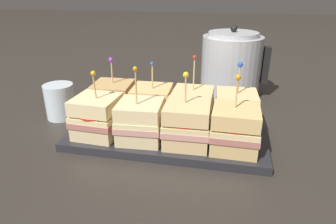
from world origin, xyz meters
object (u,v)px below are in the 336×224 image
(sandwich_back_far_left, at_px, (113,101))
(sandwich_front_center_right, at_px, (187,124))
(sandwich_front_far_left, at_px, (97,117))
(drinking_glass, at_px, (60,101))
(sandwich_front_far_right, at_px, (235,129))
(sandwich_back_center_left, at_px, (152,104))
(sandwich_front_center_left, at_px, (140,121))
(kettle_steel, at_px, (231,65))
(sandwich_back_center_right, at_px, (193,107))
(serving_platter, at_px, (168,134))
(sandwich_back_far_right, at_px, (236,110))

(sandwich_back_far_left, bearing_deg, sandwich_front_center_right, -26.10)
(sandwich_front_far_left, bearing_deg, drinking_glass, 145.18)
(sandwich_front_far_right, bearing_deg, sandwich_back_center_left, 152.93)
(sandwich_front_center_left, bearing_deg, sandwich_front_far_right, -0.30)
(sandwich_front_center_left, xyz_separation_m, sandwich_front_center_right, (0.10, 0.00, 0.00))
(sandwich_front_far_right, bearing_deg, kettle_steel, 92.28)
(sandwich_front_center_right, distance_m, drinking_glass, 0.36)
(sandwich_back_far_left, height_order, sandwich_back_center_left, sandwich_back_far_left)
(sandwich_back_center_right, bearing_deg, sandwich_back_far_left, -179.09)
(serving_platter, distance_m, sandwich_back_center_right, 0.09)
(sandwich_back_center_right, distance_m, kettle_steel, 0.28)
(sandwich_back_center_right, xyz_separation_m, drinking_glass, (-0.34, 0.01, -0.02))
(serving_platter, relative_size, sandwich_back_far_right, 2.80)
(sandwich_back_center_right, bearing_deg, sandwich_back_center_left, -179.30)
(drinking_glass, bearing_deg, sandwich_front_center_right, -16.71)
(sandwich_front_far_left, xyz_separation_m, sandwich_front_center_left, (0.10, 0.00, -0.00))
(sandwich_front_center_left, relative_size, sandwich_front_center_right, 1.06)
(sandwich_back_center_right, height_order, kettle_steel, kettle_steel)
(sandwich_back_far_left, height_order, kettle_steel, kettle_steel)
(sandwich_back_far_left, bearing_deg, sandwich_back_center_left, 1.12)
(serving_platter, xyz_separation_m, sandwich_front_center_right, (0.05, -0.05, 0.05))
(serving_platter, height_order, kettle_steel, kettle_steel)
(sandwich_front_center_right, bearing_deg, sandwich_back_center_left, 135.27)
(serving_platter, bearing_deg, drinking_glass, 169.49)
(sandwich_back_center_right, bearing_deg, sandwich_front_center_right, -89.33)
(sandwich_front_center_left, height_order, sandwich_back_far_right, sandwich_front_center_left)
(sandwich_front_far_right, bearing_deg, sandwich_back_far_right, 88.97)
(sandwich_front_center_right, bearing_deg, sandwich_front_far_right, -1.00)
(sandwich_back_center_left, xyz_separation_m, sandwich_back_far_right, (0.20, 0.00, 0.00))
(sandwich_front_center_left, distance_m, sandwich_front_center_right, 0.10)
(sandwich_back_far_left, relative_size, sandwich_back_center_right, 0.92)
(sandwich_front_far_right, xyz_separation_m, sandwich_back_far_right, (0.00, 0.10, -0.00))
(sandwich_back_far_right, relative_size, drinking_glass, 1.73)
(sandwich_front_center_left, distance_m, sandwich_back_center_right, 0.14)
(sandwich_front_far_left, height_order, sandwich_back_far_right, sandwich_back_far_right)
(sandwich_front_center_left, height_order, sandwich_front_center_right, sandwich_front_center_left)
(sandwich_back_far_left, relative_size, drinking_glass, 1.67)
(sandwich_front_center_left, xyz_separation_m, sandwich_back_center_right, (0.10, 0.10, -0.00))
(sandwich_back_center_right, bearing_deg, kettle_steel, 72.84)
(sandwich_back_far_left, xyz_separation_m, drinking_glass, (-0.15, 0.01, -0.02))
(serving_platter, xyz_separation_m, sandwich_front_far_left, (-0.15, -0.05, 0.05))
(sandwich_back_far_left, bearing_deg, sandwich_front_center_left, -44.80)
(sandwich_back_far_right, bearing_deg, sandwich_front_far_right, -91.03)
(sandwich_back_center_left, height_order, drinking_glass, sandwich_back_center_left)
(sandwich_front_far_right, bearing_deg, drinking_glass, 166.56)
(sandwich_front_center_right, bearing_deg, serving_platter, 135.33)
(sandwich_back_center_left, bearing_deg, sandwich_front_far_left, -134.46)
(serving_platter, relative_size, drinking_glass, 4.85)
(sandwich_front_far_left, height_order, sandwich_front_center_right, sandwich_front_center_right)
(sandwich_front_center_right, bearing_deg, drinking_glass, 163.29)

